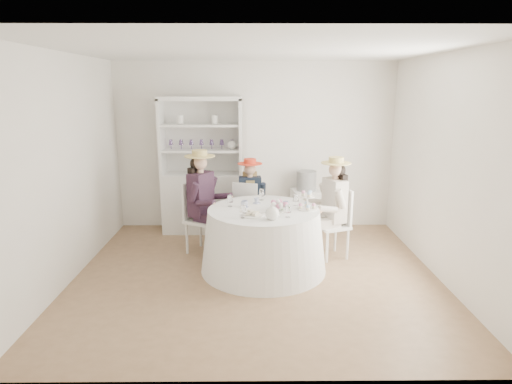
{
  "coord_description": "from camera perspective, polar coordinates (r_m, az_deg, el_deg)",
  "views": [
    {
      "loc": [
        -0.05,
        -4.97,
        2.3
      ],
      "look_at": [
        0.0,
        0.1,
        1.05
      ],
      "focal_mm": 30.0,
      "sensor_mm": 36.0,
      "label": 1
    }
  ],
  "objects": [
    {
      "name": "spare_chair",
      "position": [
        6.33,
        -1.21,
        -2.53
      ],
      "size": [
        0.49,
        0.49,
        0.96
      ],
      "rotation": [
        0.0,
        0.0,
        2.85
      ],
      "color": "silver",
      "rests_on": "ground"
    },
    {
      "name": "ceiling",
      "position": [
        4.99,
        0.01,
        18.45
      ],
      "size": [
        4.5,
        4.5,
        0.0
      ],
      "primitive_type": "plane",
      "rotation": [
        3.14,
        0.0,
        0.0
      ],
      "color": "white",
      "rests_on": "wall_back"
    },
    {
      "name": "guest_right",
      "position": [
        5.86,
        10.2,
        -1.31
      ],
      "size": [
        0.58,
        0.53,
        1.4
      ],
      "rotation": [
        0.0,
        0.0,
        -1.21
      ],
      "color": "silver",
      "rests_on": "ground"
    },
    {
      "name": "guest_mid",
      "position": [
        6.37,
        -0.79,
        -0.49
      ],
      "size": [
        0.46,
        0.48,
        1.28
      ],
      "rotation": [
        0.0,
        0.0,
        0.06
      ],
      "color": "silver",
      "rests_on": "ground"
    },
    {
      "name": "flower_arrangement",
      "position": [
        5.26,
        3.2,
        -1.74
      ],
      "size": [
        0.17,
        0.17,
        0.06
      ],
      "rotation": [
        0.0,
        0.0,
        0.36
      ],
      "color": "#D06894",
      "rests_on": "tea_table"
    },
    {
      "name": "cupcake_stand",
      "position": [
        5.38,
        6.84,
        -1.43
      ],
      "size": [
        0.25,
        0.25,
        0.23
      ],
      "rotation": [
        0.0,
        0.0,
        0.43
      ],
      "color": "white",
      "rests_on": "tea_table"
    },
    {
      "name": "teacup_b",
      "position": [
        5.62,
        0.08,
        -1.2
      ],
      "size": [
        0.09,
        0.09,
        0.07
      ],
      "primitive_type": "imported",
      "rotation": [
        0.0,
        0.0,
        0.31
      ],
      "color": "white",
      "rests_on": "tea_table"
    },
    {
      "name": "wall_back",
      "position": [
        7.03,
        -0.14,
        6.08
      ],
      "size": [
        4.5,
        0.0,
        4.5
      ],
      "primitive_type": "plane",
      "rotation": [
        1.57,
        0.0,
        0.0
      ],
      "color": "silver",
      "rests_on": "ground"
    },
    {
      "name": "tea_table",
      "position": [
        5.5,
        1.0,
        -6.36
      ],
      "size": [
        1.6,
        1.6,
        0.81
      ],
      "rotation": [
        0.0,
        0.0,
        0.38
      ],
      "color": "white",
      "rests_on": "ground"
    },
    {
      "name": "table_teapot",
      "position": [
        4.94,
        2.21,
        -2.87
      ],
      "size": [
        0.23,
        0.16,
        0.17
      ],
      "rotation": [
        0.0,
        0.0,
        -0.06
      ],
      "color": "white",
      "rests_on": "tea_table"
    },
    {
      "name": "flower_bowl",
      "position": [
        5.33,
        3.1,
        -2.12
      ],
      "size": [
        0.25,
        0.25,
        0.05
      ],
      "primitive_type": "imported",
      "rotation": [
        0.0,
        0.0,
        -0.18
      ],
      "color": "white",
      "rests_on": "tea_table"
    },
    {
      "name": "guest_left",
      "position": [
        5.98,
        -7.15,
        -0.52
      ],
      "size": [
        0.62,
        0.57,
        1.47
      ],
      "rotation": [
        0.0,
        0.0,
        1.07
      ],
      "color": "silver",
      "rests_on": "ground"
    },
    {
      "name": "wall_left",
      "position": [
        5.52,
        -24.08,
        2.73
      ],
      "size": [
        0.0,
        4.5,
        4.5
      ],
      "primitive_type": "plane",
      "rotation": [
        1.57,
        0.0,
        1.57
      ],
      "color": "silver",
      "rests_on": "ground"
    },
    {
      "name": "stemware_set",
      "position": [
        5.35,
        1.02,
        -1.52
      ],
      "size": [
        0.93,
        0.89,
        0.15
      ],
      "color": "white",
      "rests_on": "tea_table"
    },
    {
      "name": "ground",
      "position": [
        5.48,
        0.01,
        -10.99
      ],
      "size": [
        4.5,
        4.5,
        0.0
      ],
      "primitive_type": "plane",
      "color": "brown",
      "rests_on": "ground"
    },
    {
      "name": "wall_front",
      "position": [
        3.12,
        0.35,
        -3.86
      ],
      "size": [
        4.5,
        0.0,
        4.5
      ],
      "primitive_type": "plane",
      "rotation": [
        -1.57,
        0.0,
        0.0
      ],
      "color": "silver",
      "rests_on": "ground"
    },
    {
      "name": "side_table",
      "position": [
        7.05,
        6.63,
        -2.42
      ],
      "size": [
        0.5,
        0.5,
        0.67
      ],
      "primitive_type": "cube",
      "rotation": [
        0.0,
        0.0,
        0.16
      ],
      "color": "silver",
      "rests_on": "ground"
    },
    {
      "name": "hutch",
      "position": [
        6.94,
        -7.08,
        0.98
      ],
      "size": [
        1.36,
        0.69,
        2.16
      ],
      "rotation": [
        0.0,
        0.0,
        0.18
      ],
      "color": "silver",
      "rests_on": "ground"
    },
    {
      "name": "teacup_c",
      "position": [
        5.47,
        3.97,
        -1.68
      ],
      "size": [
        0.09,
        0.09,
        0.06
      ],
      "primitive_type": "imported",
      "rotation": [
        0.0,
        0.0,
        0.17
      ],
      "color": "white",
      "rests_on": "tea_table"
    },
    {
      "name": "hatbox",
      "position": [
        6.93,
        6.74,
        1.51
      ],
      "size": [
        0.4,
        0.4,
        0.32
      ],
      "primitive_type": "cylinder",
      "rotation": [
        0.0,
        0.0,
        -0.33
      ],
      "color": "black",
      "rests_on": "side_table"
    },
    {
      "name": "teacup_a",
      "position": [
        5.45,
        -1.56,
        -1.65
      ],
      "size": [
        0.11,
        0.11,
        0.07
      ],
      "primitive_type": "imported",
      "rotation": [
        0.0,
        0.0,
        0.18
      ],
      "color": "white",
      "rests_on": "tea_table"
    },
    {
      "name": "sandwich_plate",
      "position": [
        5.09,
        -0.52,
        -3.01
      ],
      "size": [
        0.27,
        0.27,
        0.06
      ],
      "rotation": [
        0.0,
        0.0,
        0.03
      ],
      "color": "white",
      "rests_on": "tea_table"
    },
    {
      "name": "wall_right",
      "position": [
        5.56,
        23.93,
        2.81
      ],
      "size": [
        0.0,
        4.5,
        4.5
      ],
      "primitive_type": "plane",
      "rotation": [
        1.57,
        0.0,
        -1.57
      ],
      "color": "silver",
      "rests_on": "ground"
    }
  ]
}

